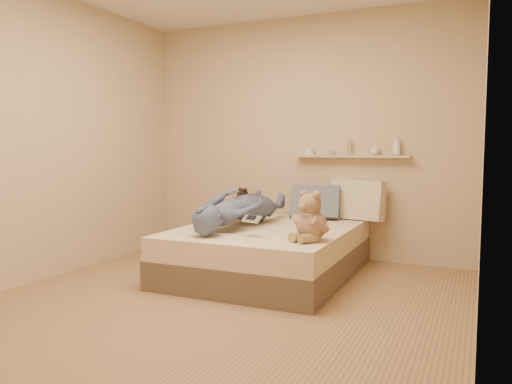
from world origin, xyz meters
The scene contains 10 objects.
room centered at (0.00, 0.00, 1.30)m, with size 3.80×3.80×3.80m.
bed centered at (0.00, 0.93, 0.22)m, with size 1.50×1.90×0.45m.
game_console centered at (0.07, 0.40, 0.60)m, with size 0.18×0.11×0.06m.
teddy_bear centered at (0.57, 0.43, 0.62)m, with size 0.32×0.33×0.41m.
dark_plush centered at (-0.63, 1.69, 0.58)m, with size 0.19×0.19×0.29m.
pillow_cream centered at (0.64, 1.76, 0.65)m, with size 0.55×0.16×0.40m, color beige.
pillow_grey centered at (0.23, 1.62, 0.62)m, with size 0.50×0.14×0.34m, color slate.
person centered at (-0.28, 0.85, 0.63)m, with size 0.53×1.46×0.35m, color #4E5C7A.
wall_shelf centered at (0.55, 1.84, 1.10)m, with size 1.20×0.12×0.03m, color tan.
shelf_bottles centered at (0.69, 1.84, 1.18)m, with size 1.01×0.10×0.20m.
Camera 1 is at (1.80, -3.31, 1.18)m, focal length 35.00 mm.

